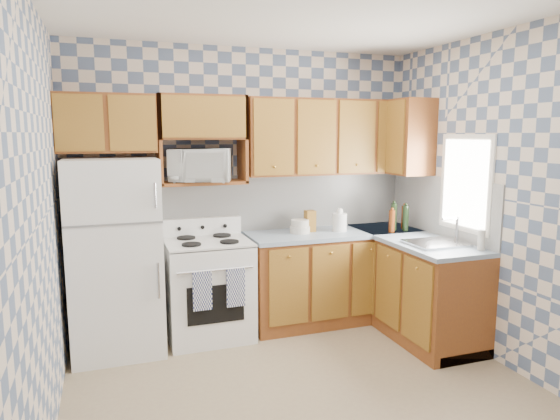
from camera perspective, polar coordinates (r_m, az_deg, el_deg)
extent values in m
plane|color=#8B735A|center=(3.90, 3.14, -20.19)|extent=(3.40, 3.40, 0.00)
cube|color=slate|center=(4.96, -3.80, 2.52)|extent=(3.40, 0.02, 2.70)
cube|color=slate|center=(4.39, 24.27, 0.97)|extent=(0.02, 3.20, 2.70)
cube|color=white|center=(5.09, 0.60, 0.99)|extent=(2.60, 0.02, 0.56)
cube|color=white|center=(5.01, 17.80, 0.46)|extent=(0.02, 1.60, 0.56)
cube|color=white|center=(4.52, -18.32, -5.08)|extent=(0.75, 0.70, 1.68)
cube|color=white|center=(4.73, -8.18, -9.03)|extent=(0.76, 0.65, 0.90)
cube|color=silver|center=(4.61, -8.30, -3.63)|extent=(0.76, 0.65, 0.02)
cube|color=white|center=(4.86, -8.95, -1.87)|extent=(0.76, 0.08, 0.17)
cube|color=navy|center=(4.35, -8.87, -9.12)|extent=(0.16, 0.02, 0.34)
cube|color=navy|center=(4.41, -5.08, -8.80)|extent=(0.16, 0.02, 0.34)
cube|color=brown|center=(5.14, 6.19, -7.63)|extent=(1.75, 0.60, 0.88)
cube|color=brown|center=(5.01, 14.71, -8.34)|extent=(0.60, 1.60, 0.88)
cube|color=gray|center=(5.03, 6.30, -2.61)|extent=(1.77, 0.63, 0.04)
cube|color=gray|center=(4.89, 14.87, -3.18)|extent=(0.63, 1.60, 0.04)
cube|color=brown|center=(5.06, 5.79, 8.29)|extent=(1.75, 0.33, 0.74)
cube|color=brown|center=(4.59, -19.24, 9.32)|extent=(0.82, 0.33, 0.50)
cube|color=brown|center=(5.24, 13.79, 8.10)|extent=(0.33, 0.70, 0.74)
cube|color=brown|center=(4.68, -8.82, 3.12)|extent=(0.80, 0.33, 0.03)
imported|color=white|center=(4.61, -9.06, 5.08)|extent=(0.63, 0.52, 0.30)
cube|color=#B7B7BC|center=(4.61, 17.37, -3.69)|extent=(0.48, 0.40, 0.03)
cube|color=white|center=(4.71, 20.46, 2.88)|extent=(0.02, 0.66, 0.86)
cylinder|color=black|center=(5.14, 12.86, -0.76)|extent=(0.06, 0.06, 0.27)
cylinder|color=black|center=(5.14, 14.16, -0.90)|extent=(0.06, 0.06, 0.26)
cylinder|color=#5C250B|center=(5.25, 14.01, -0.80)|extent=(0.06, 0.06, 0.24)
cylinder|color=#5C250B|center=(5.04, 12.66, -1.26)|extent=(0.06, 0.06, 0.22)
cube|color=brown|center=(4.96, 3.44, -1.26)|extent=(0.10, 0.10, 0.21)
cylinder|color=white|center=(5.00, 6.83, -1.40)|extent=(0.14, 0.14, 0.18)
cylinder|color=beige|center=(4.49, 22.03, -3.20)|extent=(0.06, 0.06, 0.17)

